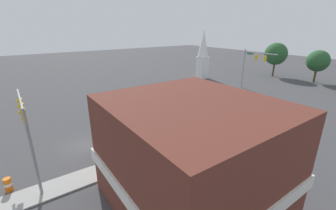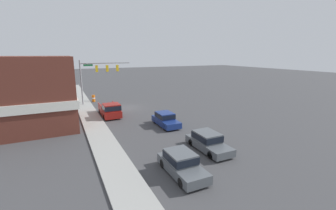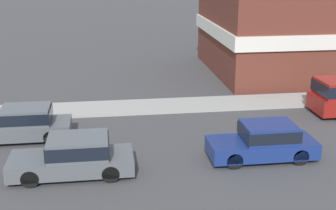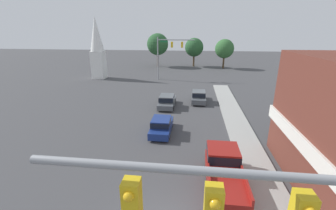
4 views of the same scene
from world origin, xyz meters
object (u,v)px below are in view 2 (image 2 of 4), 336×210
car_lead (165,119)px  car_oncoming (181,163)px  car_second_ahead (208,141)px  pickup_truck_parked (110,110)px  construction_barrel (94,98)px

car_lead → car_oncoming: 10.63m
car_oncoming → car_second_ahead: (-3.93, -2.46, -0.01)m
car_oncoming → car_lead: bearing=70.8°
car_second_ahead → pickup_truck_parked: 15.09m
car_lead → car_second_ahead: size_ratio=0.94×
car_second_ahead → construction_barrel: 25.47m
pickup_truck_parked → car_lead: bearing=126.7°
car_lead → car_oncoming: (3.50, 10.03, 0.01)m
car_second_ahead → pickup_truck_parked: (5.31, -14.13, 0.13)m
car_second_ahead → construction_barrel: bearing=-76.5°
car_second_ahead → pickup_truck_parked: bearing=-69.4°
car_lead → pickup_truck_parked: (4.88, -6.55, 0.14)m
car_lead → car_second_ahead: (-0.43, 7.58, 0.01)m
car_lead → construction_barrel: 18.06m
car_lead → pickup_truck_parked: pickup_truck_parked is taller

